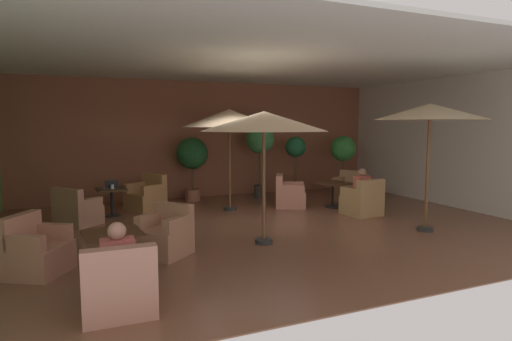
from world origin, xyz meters
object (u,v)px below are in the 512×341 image
(patio_umbrella_near_wall, at_px, (430,113))
(potted_tree_mid_left, at_px, (260,143))
(patron_blue_shirt, at_px, (118,252))
(patron_by_window, at_px, (362,184))
(armchair_front_right_east, at_px, (363,202))
(potted_tree_left_corner, at_px, (296,156))
(potted_tree_right_corner, at_px, (192,157))
(armchair_front_right_south, at_px, (349,190))
(cafe_table_front_left, at_px, (112,196))
(armchair_mid_center_east, at_px, (166,236))
(open_laptop, at_px, (111,186))
(patio_umbrella_center_beige, at_px, (229,119))
(potted_tree_mid_right, at_px, (343,155))
(iced_drink_cup, at_px, (112,187))
(armchair_mid_center_south, at_px, (36,252))
(armchair_front_left_north, at_px, (147,196))
(cafe_table_mid_center, at_px, (113,242))
(armchair_front_right_north, at_px, (289,195))
(patio_umbrella_tall_red, at_px, (264,122))
(armchair_front_left_east, at_px, (77,211))
(armchair_mid_center_north, at_px, (119,286))
(cafe_table_front_right, at_px, (333,188))

(patio_umbrella_near_wall, bearing_deg, potted_tree_mid_left, 107.64)
(patron_blue_shirt, relative_size, patron_by_window, 0.90)
(armchair_front_right_east, height_order, patron_blue_shirt, patron_blue_shirt)
(potted_tree_left_corner, xyz_separation_m, potted_tree_right_corner, (-3.14, 0.30, 0.05))
(armchair_front_right_south, bearing_deg, cafe_table_front_left, 175.33)
(armchair_mid_center_east, bearing_deg, open_laptop, 99.75)
(patio_umbrella_center_beige, relative_size, potted_tree_mid_right, 1.40)
(iced_drink_cup, distance_m, open_laptop, 0.14)
(potted_tree_mid_left, bearing_deg, armchair_mid_center_south, -140.01)
(patron_by_window, bearing_deg, patron_blue_shirt, -150.96)
(cafe_table_front_left, height_order, armchair_front_left_north, armchair_front_left_north)
(armchair_front_right_east, bearing_deg, cafe_table_mid_center, -160.58)
(armchair_front_right_north, distance_m, patron_by_window, 1.99)
(potted_tree_mid_left, xyz_separation_m, open_laptop, (-4.21, -0.87, -0.92))
(armchair_front_right_east, relative_size, iced_drink_cup, 8.04)
(iced_drink_cup, bearing_deg, armchair_mid_center_east, -80.22)
(armchair_front_right_north, xyz_separation_m, patio_umbrella_tall_red, (-2.02, -2.90, 1.88))
(armchair_front_right_east, bearing_deg, patron_blue_shirt, -151.32)
(armchair_front_right_north, bearing_deg, cafe_table_front_left, 172.27)
(cafe_table_mid_center, bearing_deg, armchair_front_left_east, 97.79)
(patio_umbrella_tall_red, relative_size, potted_tree_right_corner, 1.33)
(armchair_mid_center_north, distance_m, iced_drink_cup, 5.39)
(cafe_table_front_left, bearing_deg, open_laptop, 98.74)
(cafe_table_front_left, distance_m, potted_tree_left_corner, 5.54)
(cafe_table_front_left, xyz_separation_m, armchair_front_right_east, (5.50, -2.24, -0.16))
(cafe_table_front_left, relative_size, armchair_front_right_east, 0.79)
(armchair_front_left_north, bearing_deg, patron_blue_shirt, -101.17)
(patio_umbrella_center_beige, relative_size, potted_tree_right_corner, 1.41)
(cafe_table_front_left, height_order, potted_tree_left_corner, potted_tree_left_corner)
(potted_tree_left_corner, relative_size, iced_drink_cup, 16.32)
(potted_tree_mid_left, height_order, potted_tree_right_corner, potted_tree_mid_left)
(armchair_front_right_east, height_order, potted_tree_mid_right, potted_tree_mid_right)
(armchair_mid_center_east, xyz_separation_m, potted_tree_mid_right, (6.29, 4.12, 0.91))
(armchair_front_left_east, bearing_deg, open_laptop, 44.24)
(patron_by_window, bearing_deg, potted_tree_right_corner, 133.13)
(patio_umbrella_tall_red, xyz_separation_m, potted_tree_mid_right, (4.52, 4.12, -0.96))
(armchair_front_left_east, xyz_separation_m, patio_umbrella_near_wall, (6.52, -3.27, 2.08))
(armchair_front_left_north, height_order, potted_tree_mid_right, potted_tree_mid_right)
(armchair_front_right_east, xyz_separation_m, armchair_mid_center_east, (-4.90, -1.26, -0.00))
(patio_umbrella_tall_red, distance_m, patio_umbrella_center_beige, 3.09)
(armchair_front_right_south, relative_size, potted_tree_mid_left, 0.48)
(armchair_front_right_north, bearing_deg, armchair_mid_center_east, -142.57)
(armchair_front_right_south, relative_size, patio_umbrella_center_beige, 0.41)
(iced_drink_cup, bearing_deg, armchair_mid_center_south, -109.86)
(cafe_table_mid_center, relative_size, open_laptop, 2.36)
(cafe_table_front_left, xyz_separation_m, iced_drink_cup, (0.01, -0.08, 0.22))
(armchair_front_right_east, relative_size, armchair_mid_center_east, 0.88)
(armchair_mid_center_east, relative_size, patio_umbrella_tall_red, 0.42)
(armchair_mid_center_south, bearing_deg, cafe_table_front_left, 70.73)
(iced_drink_cup, bearing_deg, cafe_table_front_right, -10.87)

